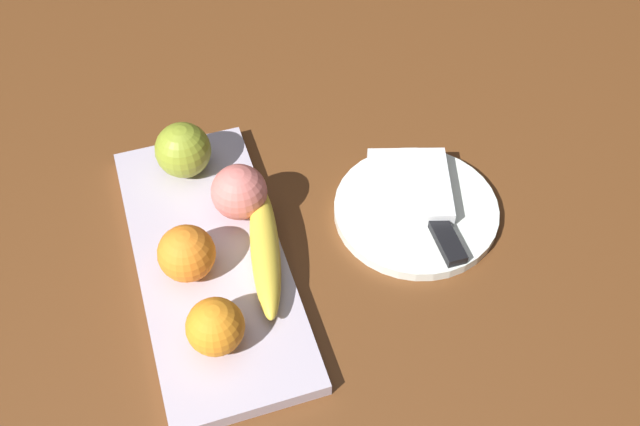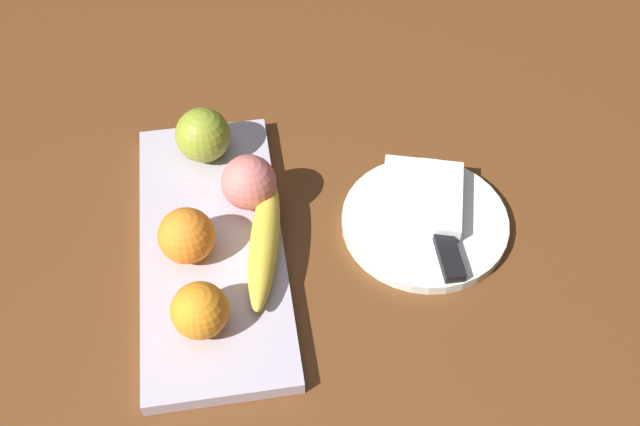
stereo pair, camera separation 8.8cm
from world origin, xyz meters
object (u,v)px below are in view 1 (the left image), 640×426
fruit_tray (215,260)px  orange_near_banana (220,326)px  banana (269,248)px  folded_napkin (413,186)px  orange_near_apple (191,252)px  apple (187,149)px  peach (243,191)px  dinner_plate (419,209)px  knife (442,224)px

fruit_tray → orange_near_banana: (-0.11, 0.02, 0.04)m
banana → folded_napkin: banana is taller
banana → orange_near_apple: bearing=-84.8°
apple → folded_napkin: bearing=-114.7°
peach → orange_near_apple: bearing=131.8°
fruit_tray → dinner_plate: 0.26m
dinner_plate → banana: bearing=96.1°
fruit_tray → apple: bearing=-0.8°
folded_napkin → banana: bearing=103.2°
banana → dinner_plate: 0.20m
folded_napkin → knife: size_ratio=0.63×
dinner_plate → knife: bearing=-161.8°
knife → orange_near_apple: bearing=86.3°
orange_near_banana → knife: bearing=-75.3°
fruit_tray → knife: knife is taller
orange_near_banana → dinner_plate: bearing=-67.7°
peach → folded_napkin: (-0.03, -0.21, -0.03)m
banana → orange_near_apple: orange_near_apple is taller
apple → peach: (-0.09, -0.05, -0.00)m
fruit_tray → apple: (0.15, -0.00, 0.04)m
peach → folded_napkin: bearing=-98.6°
folded_napkin → knife: folded_napkin is taller
fruit_tray → folded_napkin: size_ratio=3.53×
fruit_tray → peach: peach is taller
banana → folded_napkin: size_ratio=1.69×
fruit_tray → orange_near_banana: orange_near_banana is taller
apple → orange_near_banana: apple is taller
orange_near_apple → peach: size_ratio=0.97×
banana → orange_near_banana: (-0.09, 0.08, 0.01)m
banana → dinner_plate: size_ratio=0.93×
banana → knife: size_ratio=1.06×
orange_near_apple → banana: bearing=-95.8°
banana → orange_near_apple: size_ratio=2.92×
apple → orange_near_banana: (-0.26, 0.02, -0.00)m
fruit_tray → orange_near_banana: size_ratio=6.41×
knife → orange_near_banana: bearing=105.8°
orange_near_apple → knife: size_ratio=0.36×
fruit_tray → peach: size_ratio=5.91×
orange_near_apple → dinner_plate: bearing=-87.5°
folded_napkin → fruit_tray: bearing=95.6°
orange_near_banana → dinner_plate: size_ratio=0.31×
orange_near_apple → dinner_plate: 0.29m
banana → orange_near_banana: bearing=-29.1°
orange_near_banana → dinner_plate: (0.11, -0.28, -0.04)m
orange_near_apple → dinner_plate: size_ratio=0.32×
fruit_tray → apple: size_ratio=5.69×
orange_near_banana → dinner_plate: orange_near_banana is taller
dinner_plate → knife: knife is taller
orange_near_banana → folded_napkin: (0.14, -0.28, -0.03)m
folded_napkin → peach: bearing=81.4°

